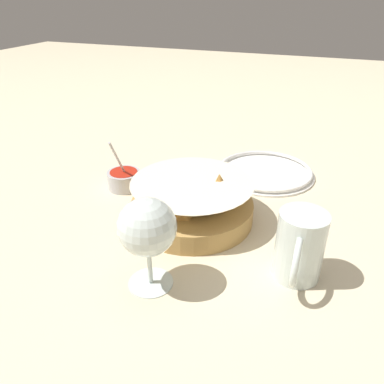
% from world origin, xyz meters
% --- Properties ---
extents(ground_plane, '(4.00, 4.00, 0.00)m').
position_xyz_m(ground_plane, '(0.00, 0.00, 0.00)').
color(ground_plane, beige).
extents(food_basket, '(0.23, 0.23, 0.09)m').
position_xyz_m(food_basket, '(-0.01, -0.02, 0.03)').
color(food_basket, '#B2894C').
rests_on(food_basket, ground_plane).
extents(sauce_cup, '(0.08, 0.07, 0.12)m').
position_xyz_m(sauce_cup, '(-0.08, -0.20, 0.02)').
color(sauce_cup, '#B7B7BC').
rests_on(sauce_cup, ground_plane).
extents(wine_glass, '(0.08, 0.08, 0.14)m').
position_xyz_m(wine_glass, '(0.17, -0.01, 0.10)').
color(wine_glass, silver).
rests_on(wine_glass, ground_plane).
extents(beer_mug, '(0.11, 0.07, 0.11)m').
position_xyz_m(beer_mug, '(0.08, 0.18, 0.05)').
color(beer_mug, silver).
rests_on(beer_mug, ground_plane).
extents(side_plate, '(0.23, 0.23, 0.01)m').
position_xyz_m(side_plate, '(-0.26, 0.07, 0.01)').
color(side_plate, white).
rests_on(side_plate, ground_plane).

